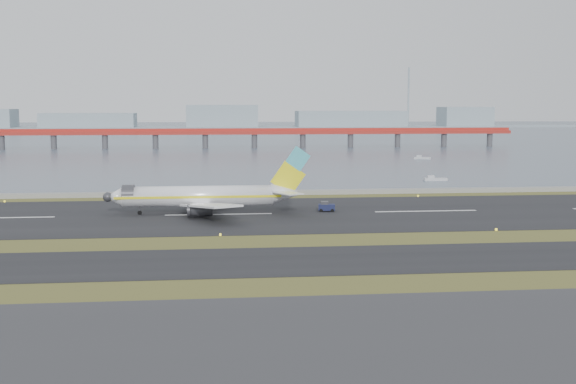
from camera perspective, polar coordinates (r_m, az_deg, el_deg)
ground at (r=106.57m, az=-5.32°, el=-4.21°), size 1000.00×1000.00×0.00m
taxiway_strip at (r=94.81m, az=-5.21°, el=-5.55°), size 1000.00×18.00×0.10m
runway_strip at (r=136.14m, az=-5.50°, el=-1.79°), size 1000.00×45.00×0.10m
seawall at (r=165.81m, az=-5.62°, el=-0.11°), size 1000.00×2.50×1.00m
bay_water at (r=564.99m, az=-5.99°, el=4.67°), size 1400.00×800.00×1.30m
red_pier at (r=355.50m, az=-2.68°, el=4.66°), size 260.00×5.00×10.20m
far_shoreline at (r=724.92m, az=-4.95°, el=5.61°), size 1400.00×80.00×60.50m
airliner at (r=136.97m, az=-6.46°, el=-0.31°), size 38.52×32.89×12.80m
pushback_tug at (r=139.64m, az=3.05°, el=-1.17°), size 3.37×2.25×2.02m
workboat_near at (r=201.97m, az=11.52°, el=1.01°), size 6.39×2.36×1.52m
workboat_far at (r=284.31m, az=10.54°, el=2.66°), size 6.62×4.21×1.54m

